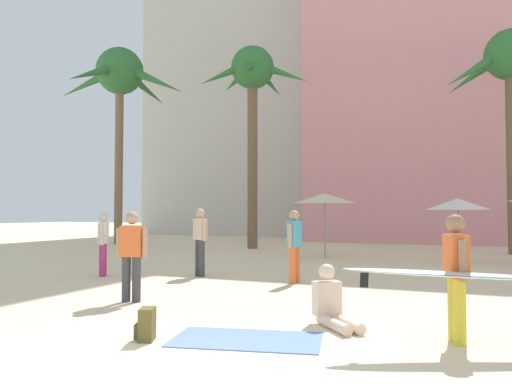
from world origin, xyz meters
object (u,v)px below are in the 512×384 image
at_px(person_far_left, 200,239).
at_px(cafe_umbrella_0, 325,198).
at_px(person_near_left, 456,273).
at_px(person_mid_right, 332,305).
at_px(person_near_right, 132,252).
at_px(person_far_right, 103,241).
at_px(palm_tree_left, 252,83).
at_px(beach_towel, 247,339).
at_px(cafe_umbrella_1, 458,204).
at_px(person_mid_center, 294,243).
at_px(palm_tree_center, 511,71).
at_px(backpack, 146,325).
at_px(palm_tree_far_left, 120,80).

bearing_deg(person_far_left, cafe_umbrella_0, 21.05).
relative_size(cafe_umbrella_0, person_near_left, 0.88).
bearing_deg(person_mid_right, person_near_left, 34.11).
bearing_deg(person_near_right, person_far_right, 32.74).
xyz_separation_m(palm_tree_left, beach_towel, (6.37, -14.88, -7.63)).
distance_m(person_near_left, person_far_right, 9.33).
relative_size(cafe_umbrella_1, person_near_right, 1.27).
xyz_separation_m(beach_towel, person_near_left, (2.52, 0.77, 0.89)).
xyz_separation_m(person_mid_center, person_mid_right, (1.90, -3.92, -0.63)).
distance_m(palm_tree_center, person_far_right, 16.81).
relative_size(palm_tree_left, palm_tree_center, 1.04).
relative_size(palm_tree_center, backpack, 21.28).
relative_size(person_near_left, person_mid_right, 2.81).
bearing_deg(palm_tree_center, person_far_left, -127.30).
height_order(palm_tree_far_left, person_far_right, palm_tree_far_left).
bearing_deg(palm_tree_center, person_near_left, -96.88).
relative_size(palm_tree_left, person_near_left, 3.45).
distance_m(palm_tree_far_left, person_far_left, 15.86).
relative_size(backpack, person_far_left, 0.24).
bearing_deg(beach_towel, person_near_right, 151.71).
bearing_deg(beach_towel, palm_tree_far_left, 133.10).
relative_size(palm_tree_center, person_far_right, 5.42).
height_order(palm_tree_left, person_mid_right, palm_tree_left).
bearing_deg(backpack, person_far_left, -89.81).
bearing_deg(palm_tree_left, person_far_right, -88.30).
distance_m(person_mid_center, person_mid_right, 4.40).
height_order(person_mid_right, person_far_right, person_far_right).
xyz_separation_m(person_mid_center, person_near_right, (-2.01, -3.48, -0.02)).
distance_m(palm_tree_left, person_near_left, 17.99).
bearing_deg(beach_towel, cafe_umbrella_1, 78.62).
bearing_deg(palm_tree_far_left, person_mid_center, -37.13).
xyz_separation_m(cafe_umbrella_1, person_mid_center, (-3.46, -6.68, -0.99)).
height_order(person_near_left, person_far_left, person_far_left).
xyz_separation_m(cafe_umbrella_0, cafe_umbrella_1, (4.53, -0.02, -0.24)).
relative_size(palm_tree_far_left, backpack, 24.37).
relative_size(beach_towel, person_near_right, 1.15).
distance_m(person_near_left, person_mid_right, 1.86).
bearing_deg(person_near_left, cafe_umbrella_1, 71.69).
bearing_deg(cafe_umbrella_1, person_near_right, -118.29).
bearing_deg(person_near_right, cafe_umbrella_0, -19.85).
height_order(cafe_umbrella_0, person_near_right, cafe_umbrella_0).
xyz_separation_m(palm_tree_far_left, person_near_left, (16.43, -14.09, -7.64)).
bearing_deg(person_near_right, backpack, -153.71).
distance_m(person_mid_center, person_near_right, 4.02).
height_order(backpack, person_mid_center, person_mid_center).
bearing_deg(person_near_left, person_far_right, 137.99).
xyz_separation_m(palm_tree_left, person_near_right, (3.29, -13.21, -6.72)).
height_order(cafe_umbrella_0, backpack, cafe_umbrella_0).
bearing_deg(person_near_right, person_mid_center, -44.58).
distance_m(palm_tree_center, person_near_left, 16.57).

